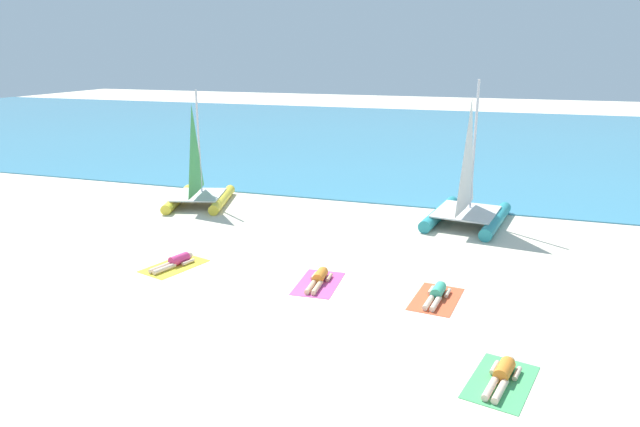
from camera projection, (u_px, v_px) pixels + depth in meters
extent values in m
plane|color=beige|center=(359.00, 210.00, 23.18)|extent=(120.00, 120.00, 0.00)
cube|color=teal|center=(431.00, 137.00, 42.43)|extent=(120.00, 40.00, 0.05)
cylinder|color=teal|center=(439.00, 214.00, 21.82)|extent=(1.02, 4.04, 0.46)
cylinder|color=teal|center=(496.00, 221.00, 20.92)|extent=(1.02, 4.04, 0.46)
cube|color=silver|center=(466.00, 212.00, 21.13)|extent=(2.44, 2.84, 0.06)
cylinder|color=silver|center=(474.00, 146.00, 20.98)|extent=(0.10, 0.10, 4.78)
pyramid|color=white|center=(468.00, 154.00, 20.20)|extent=(0.35, 2.09, 4.01)
cylinder|color=yellow|center=(178.00, 199.00, 24.06)|extent=(1.41, 3.56, 0.41)
cylinder|color=yellow|center=(222.00, 199.00, 24.00)|extent=(1.41, 3.56, 0.41)
cube|color=silver|center=(199.00, 195.00, 23.80)|extent=(2.46, 2.74, 0.05)
cylinder|color=silver|center=(199.00, 142.00, 23.72)|extent=(0.09, 0.09, 4.28)
pyramid|color=#4CA54C|center=(194.00, 149.00, 22.94)|extent=(0.58, 1.82, 3.59)
cube|color=yellow|center=(174.00, 266.00, 17.12)|extent=(1.59, 2.13, 0.01)
cylinder|color=#D83372|center=(179.00, 259.00, 17.24)|extent=(0.46, 0.68, 0.30)
sphere|color=beige|center=(189.00, 255.00, 17.56)|extent=(0.22, 0.22, 0.22)
cylinder|color=beige|center=(160.00, 268.00, 16.80)|extent=(0.35, 0.79, 0.14)
cylinder|color=beige|center=(164.00, 269.00, 16.70)|extent=(0.35, 0.79, 0.14)
cylinder|color=beige|center=(178.00, 259.00, 17.51)|extent=(0.22, 0.46, 0.10)
cylinder|color=beige|center=(188.00, 262.00, 17.27)|extent=(0.22, 0.46, 0.10)
cube|color=#D84C99|center=(318.00, 283.00, 15.84)|extent=(1.20, 1.96, 0.01)
cylinder|color=orange|center=(320.00, 276.00, 15.99)|extent=(0.33, 0.64, 0.30)
sphere|color=#D8AD84|center=(324.00, 270.00, 16.37)|extent=(0.22, 0.22, 0.22)
cylinder|color=#D8AD84|center=(311.00, 287.00, 15.43)|extent=(0.18, 0.79, 0.14)
cylinder|color=#D8AD84|center=(317.00, 288.00, 15.38)|extent=(0.18, 0.79, 0.14)
cylinder|color=#D8AD84|center=(314.00, 276.00, 16.21)|extent=(0.12, 0.45, 0.10)
cylinder|color=#D8AD84|center=(329.00, 277.00, 16.10)|extent=(0.12, 0.45, 0.10)
cube|color=#EA5933|center=(436.00, 299.00, 14.86)|extent=(1.29, 2.00, 0.01)
cylinder|color=#3FB28C|center=(438.00, 291.00, 14.99)|extent=(0.36, 0.65, 0.30)
sphere|color=beige|center=(442.00, 285.00, 15.35)|extent=(0.22, 0.22, 0.22)
cylinder|color=beige|center=(429.00, 302.00, 14.48)|extent=(0.22, 0.79, 0.14)
cylinder|color=beige|center=(436.00, 304.00, 14.40)|extent=(0.22, 0.79, 0.14)
cylinder|color=beige|center=(431.00, 290.00, 15.24)|extent=(0.15, 0.46, 0.10)
cylinder|color=beige|center=(448.00, 293.00, 15.06)|extent=(0.15, 0.46, 0.10)
cube|color=#4CB266|center=(501.00, 382.00, 11.14)|extent=(1.49, 2.10, 0.01)
cylinder|color=orange|center=(504.00, 370.00, 11.26)|extent=(0.43, 0.67, 0.30)
sphere|color=beige|center=(509.00, 361.00, 11.60)|extent=(0.22, 0.22, 0.22)
cylinder|color=beige|center=(490.00, 388.00, 10.80)|extent=(0.31, 0.79, 0.14)
cylinder|color=beige|center=(500.00, 391.00, 10.71)|extent=(0.31, 0.79, 0.14)
cylinder|color=beige|center=(495.00, 367.00, 11.53)|extent=(0.20, 0.46, 0.10)
cylinder|color=beige|center=(517.00, 374.00, 11.31)|extent=(0.20, 0.46, 0.10)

